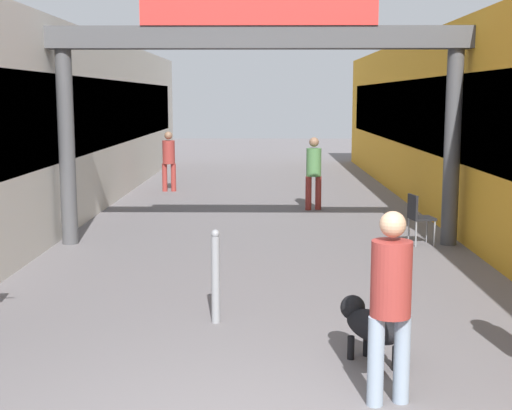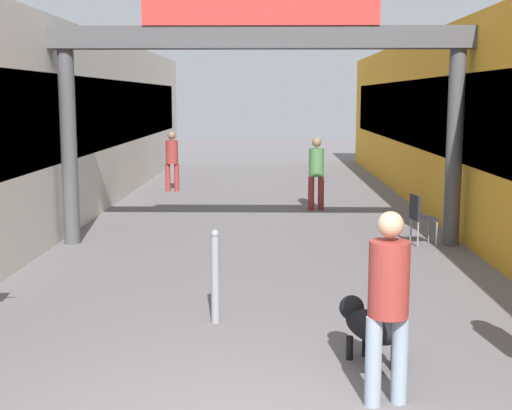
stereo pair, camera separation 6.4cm
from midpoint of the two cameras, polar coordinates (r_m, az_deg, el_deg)
storefront_left at (r=16.58m, az=-17.34°, el=6.23°), size 3.00×26.00×3.98m
storefront_right at (r=16.50m, az=18.75°, el=6.15°), size 3.00×26.00×3.98m
arcade_sign_gateway at (r=12.36m, az=0.53°, el=11.23°), size 7.40×0.47×4.40m
pedestrian_with_dog at (r=6.06m, az=10.85°, el=-7.16°), size 0.42×0.42×1.66m
pedestrian_carrying_crate at (r=16.37m, az=4.96°, el=2.92°), size 0.42×0.42×1.67m
pedestrian_elderly_walking at (r=19.71m, az=-6.65°, el=3.81°), size 0.39×0.36×1.64m
dog_on_leash at (r=7.11m, az=9.20°, el=-9.42°), size 0.66×0.86×0.61m
bollard_post_metal at (r=8.20m, az=-3.05°, el=-5.66°), size 0.10×0.10×1.09m
cafe_chair_black_nearer at (r=12.80m, az=13.11°, el=-0.75°), size 0.46×0.46×0.89m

